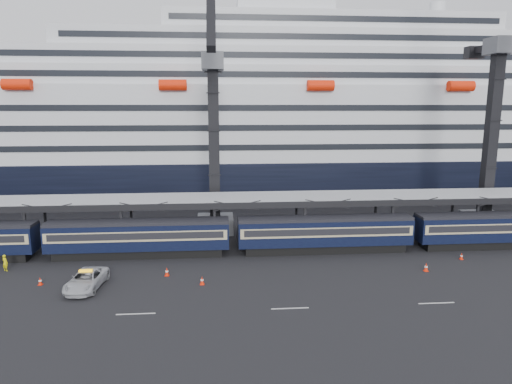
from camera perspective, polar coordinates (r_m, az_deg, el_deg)
ground at (r=44.95m, az=21.68°, el=-10.60°), size 260.00×260.00×0.00m
train at (r=51.43m, az=12.25°, el=-4.83°), size 133.05×3.00×4.05m
canopy at (r=55.91m, az=15.75°, el=-0.54°), size 130.00×6.25×5.53m
cruise_ship at (r=85.41m, az=7.81°, el=8.30°), size 214.09×28.84×34.00m
crane_dark_near at (r=56.08m, az=-5.29°, el=6.74°), size 4.50×17.75×35.08m
crane_dark_mid at (r=64.89m, az=27.62°, el=7.37°), size 4.50×18.24×39.64m
pickup_truck at (r=43.25m, az=-20.45°, el=-10.26°), size 3.06×5.76×1.54m
worker at (r=50.85m, az=-28.87°, el=-7.75°), size 0.71×0.62×1.63m
traffic_cone_a at (r=45.76m, az=-25.37°, el=-10.02°), size 0.37×0.37×0.73m
traffic_cone_b at (r=41.84m, az=-6.76°, el=-10.90°), size 0.40×0.40×0.80m
traffic_cone_c at (r=44.36m, az=-11.08°, el=-9.74°), size 0.41×0.41×0.83m
traffic_cone_d at (r=47.65m, az=20.50°, el=-8.77°), size 0.42×0.42×0.84m
traffic_cone_e at (r=52.57m, az=24.30°, el=-7.31°), size 0.36×0.36×0.71m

